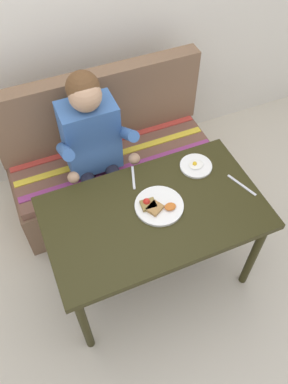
{
  "coord_description": "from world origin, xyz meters",
  "views": [
    {
      "loc": [
        -0.52,
        -1.09,
        2.45
      ],
      "look_at": [
        0.0,
        0.15,
        0.72
      ],
      "focal_mm": 36.3,
      "sensor_mm": 36.0,
      "label": 1
    }
  ],
  "objects": [
    {
      "name": "person",
      "position": [
        -0.15,
        0.59,
        0.74
      ],
      "size": [
        0.45,
        0.61,
        1.21
      ],
      "color": "#3962A2",
      "rests_on": "ground"
    },
    {
      "name": "ground_plane",
      "position": [
        0.0,
        0.0,
        0.0
      ],
      "size": [
        8.0,
        8.0,
        0.0
      ],
      "primitive_type": "plane",
      "color": "beige"
    },
    {
      "name": "fork",
      "position": [
        -0.02,
        0.26,
        0.73
      ],
      "size": [
        0.07,
        0.17,
        0.0
      ],
      "primitive_type": "cube",
      "rotation": [
        0.0,
        0.0,
        -0.31
      ],
      "color": "silver",
      "rests_on": "table"
    },
    {
      "name": "back_wall",
      "position": [
        0.0,
        1.27,
        1.3
      ],
      "size": [
        4.4,
        0.1,
        2.6
      ],
      "primitive_type": "cube",
      "color": "silver",
      "rests_on": "ground"
    },
    {
      "name": "table",
      "position": [
        0.0,
        0.0,
        0.65
      ],
      "size": [
        1.2,
        0.7,
        0.73
      ],
      "color": "#2A270F",
      "rests_on": "ground"
    },
    {
      "name": "couch",
      "position": [
        0.0,
        0.76,
        0.33
      ],
      "size": [
        1.44,
        0.56,
        1.0
      ],
      "color": "brown",
      "rests_on": "ground"
    },
    {
      "name": "knife",
      "position": [
        0.53,
        -0.03,
        0.73
      ],
      "size": [
        0.08,
        0.19,
        0.0
      ],
      "primitive_type": "cube",
      "rotation": [
        0.0,
        0.0,
        0.35
      ],
      "color": "silver",
      "rests_on": "table"
    },
    {
      "name": "plate_breakfast",
      "position": [
        0.03,
        0.02,
        0.74
      ],
      "size": [
        0.27,
        0.27,
        0.05
      ],
      "color": "white",
      "rests_on": "table"
    },
    {
      "name": "plate_eggs",
      "position": [
        0.35,
        0.2,
        0.74
      ],
      "size": [
        0.19,
        0.19,
        0.04
      ],
      "color": "white",
      "rests_on": "table"
    }
  ]
}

